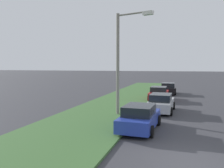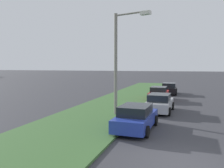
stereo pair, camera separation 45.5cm
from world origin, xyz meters
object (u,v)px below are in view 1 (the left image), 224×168
object	(u,v)px
parked_car_silver	(161,103)
parked_car_black	(168,88)
parked_car_red	(159,93)
parked_car_blue	(140,118)
streetlight	(122,57)

from	to	relation	value
parked_car_silver	parked_car_black	distance (m)	12.56
parked_car_red	parked_car_black	world-z (taller)	same
parked_car_blue	streetlight	bearing A→B (deg)	32.14
parked_car_blue	parked_car_silver	xyz separation A→B (m)	(5.85, -0.73, 0.00)
parked_car_black	parked_car_red	bearing A→B (deg)	172.27
parked_car_blue	streetlight	world-z (taller)	streetlight
parked_car_silver	parked_car_red	distance (m)	6.62
parked_car_silver	parked_car_black	bearing A→B (deg)	2.59
parked_car_blue	streetlight	distance (m)	5.35
parked_car_red	parked_car_black	bearing A→B (deg)	-5.88
parked_car_black	streetlight	size ratio (longest dim) A/B	0.58
parked_car_silver	streetlight	bearing A→B (deg)	135.10
parked_car_red	parked_car_black	size ratio (longest dim) A/B	0.99
parked_car_red	streetlight	distance (m)	9.94
parked_car_silver	streetlight	world-z (taller)	streetlight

